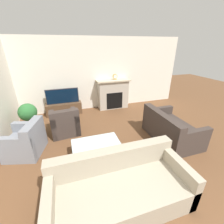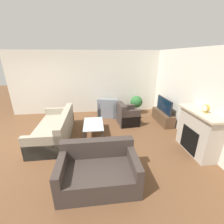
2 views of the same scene
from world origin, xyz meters
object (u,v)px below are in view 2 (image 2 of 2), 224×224
couch_loveseat (99,171)px  mantel_clock (206,108)px  armchair_accent (127,116)px  coffee_table (93,124)px  armchair_by_window (108,109)px  couch_sectional (55,130)px  potted_plant (136,102)px  tv (164,105)px

couch_loveseat → mantel_clock: (-0.70, 2.66, 0.99)m
armchair_accent → coffee_table: armchair_accent is taller
couch_loveseat → armchair_by_window: same height
armchair_by_window → coffee_table: size_ratio=0.91×
couch_sectional → potted_plant: 3.60m
coffee_table → potted_plant: 2.55m
armchair_by_window → armchair_accent: same height
armchair_by_window → potted_plant: bearing=-159.6°
coffee_table → couch_loveseat: bearing=2.6°
tv → mantel_clock: size_ratio=5.54×
couch_loveseat → potted_plant: (-3.77, 1.82, 0.24)m
armchair_accent → mantel_clock: (2.03, 1.48, 0.97)m
tv → potted_plant: (-1.04, -0.79, -0.18)m
mantel_clock → armchair_accent: bearing=-143.8°
mantel_clock → couch_loveseat: bearing=-75.2°
armchair_by_window → potted_plant: size_ratio=1.18×
tv → potted_plant: 1.32m
tv → armchair_by_window: tv is taller
armchair_accent → potted_plant: potted_plant is taller
potted_plant → mantel_clock: bearing=15.3°
couch_loveseat → armchair_accent: (-2.73, 1.17, 0.02)m
couch_loveseat → armchair_accent: bearing=66.8°
potted_plant → couch_sectional: bearing=-59.9°
armchair_by_window → potted_plant: potted_plant is taller
armchair_accent → tv: bearing=-95.5°
couch_sectional → mantel_clock: size_ratio=10.79×
couch_sectional → couch_loveseat: 2.35m
mantel_clock → potted_plant: bearing=-164.7°
coffee_table → tv: bearing=103.3°
tv → coffee_table: 2.80m
armchair_accent → potted_plant: (-1.04, 0.64, 0.23)m
couch_loveseat → potted_plant: 4.19m
couch_sectional → mantel_clock: bearing=72.3°
tv → potted_plant: tv is taller
armchair_by_window → potted_plant: 1.29m
armchair_accent → couch_loveseat: bearing=151.5°
tv → couch_sectional: bearing=-79.0°
tv → armchair_accent: tv is taller
couch_sectional → potted_plant: bearing=120.1°
armchair_by_window → potted_plant: (-0.12, 1.27, 0.23)m
couch_sectional → mantel_clock: 4.26m
armchair_accent → mantel_clock: mantel_clock is taller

